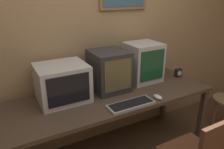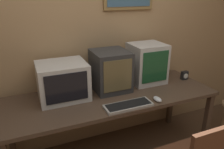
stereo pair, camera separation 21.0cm
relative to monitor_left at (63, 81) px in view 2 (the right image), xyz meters
name	(u,v)px [view 2 (the right image)]	position (x,y,z in m)	size (l,w,h in m)	color
wall_back	(96,33)	(0.45, 0.30, 0.38)	(8.00, 0.08, 2.60)	tan
desk	(112,101)	(0.45, -0.14, -0.25)	(2.09, 0.73, 0.76)	#4C3828
monitor_left	(63,81)	(0.00, 0.00, 0.00)	(0.46, 0.40, 0.35)	beige
monitor_center	(110,71)	(0.49, 0.00, 0.03)	(0.36, 0.38, 0.41)	#333333
monitor_right	(147,63)	(0.95, 0.04, 0.04)	(0.37, 0.35, 0.44)	beige
keyboard_main	(128,105)	(0.50, -0.41, -0.16)	(0.44, 0.16, 0.03)	#A8A399
mouse_near_keyboard	(157,99)	(0.80, -0.42, -0.16)	(0.06, 0.11, 0.04)	silver
desk_clock	(184,75)	(1.40, -0.09, -0.12)	(0.08, 0.05, 0.10)	black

